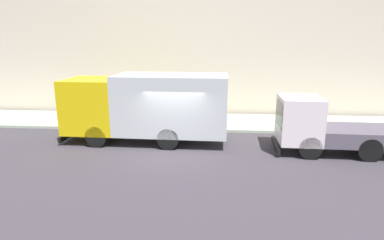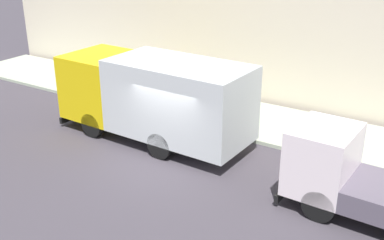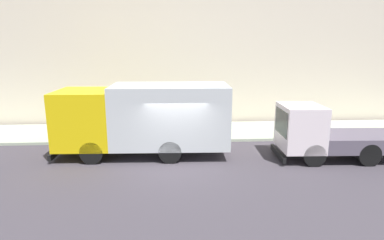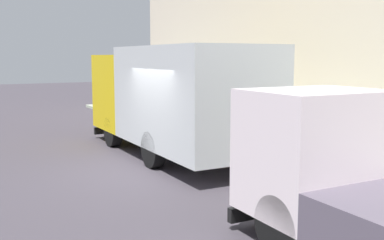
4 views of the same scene
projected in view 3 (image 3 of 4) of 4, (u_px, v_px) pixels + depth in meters
The scene contains 7 objects.
ground at pixel (177, 165), 13.05m from camera, with size 80.00×80.00×0.00m, color #403A42.
sidewalk at pixel (176, 132), 17.78m from camera, with size 3.75×30.00×0.14m, color #A7B199.
building_facade at pixel (175, 44), 19.02m from camera, with size 0.50×30.00×9.55m, color beige.
large_utility_truck at pixel (144, 116), 13.95m from camera, with size 2.74×7.43×3.06m.
small_flatbed_truck at pixel (325, 134), 13.52m from camera, with size 2.16×5.23×2.30m.
pedestrian_walking at pixel (141, 114), 17.77m from camera, with size 0.45×0.45×1.67m.
traffic_cone_orange at pixel (53, 131), 16.38m from camera, with size 0.43×0.43×0.61m, color orange.
Camera 3 is at (-12.32, 0.12, 4.70)m, focal length 30.32 mm.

